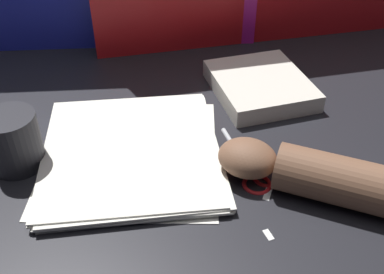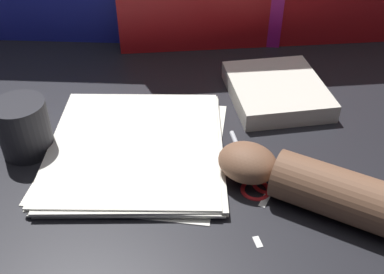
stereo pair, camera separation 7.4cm
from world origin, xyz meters
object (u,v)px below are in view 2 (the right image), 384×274
paper_stack (137,147)px  book_closed (276,90)px  hand_forearm (326,189)px  mug (24,127)px  scissors (249,174)px

paper_stack → book_closed: (0.27, 0.19, 0.01)m
hand_forearm → mug: mug is taller
scissors → mug: 0.40m
scissors → mug: bearing=171.9°
scissors → mug: size_ratio=1.84×
book_closed → mug: (-0.46, -0.19, 0.03)m
paper_stack → book_closed: book_closed is taller
paper_stack → hand_forearm: bearing=-22.0°
book_closed → hand_forearm: (0.04, -0.31, 0.02)m
mug → hand_forearm: bearing=-13.6°
paper_stack → mug: (-0.19, -0.00, 0.04)m
paper_stack → scissors: 0.20m
paper_stack → scissors: (0.20, -0.06, -0.00)m
paper_stack → book_closed: 0.33m
book_closed → scissors: bearing=-106.2°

